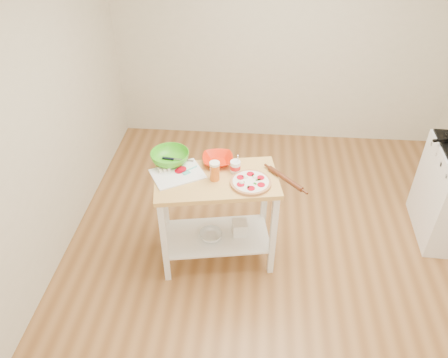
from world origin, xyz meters
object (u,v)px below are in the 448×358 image
cutting_board (177,173)px  green_bowl (170,157)px  prep_island (217,203)px  shelf_glass_bowl (211,235)px  rolling_pin (285,179)px  spatula (189,170)px  pizza (251,182)px  orange_bowl (218,160)px  shelf_bin (240,228)px  knife (173,159)px  yogurt_tub (235,167)px  beer_pint (215,171)px

cutting_board → green_bowl: (-0.08, 0.16, 0.04)m
prep_island → shelf_glass_bowl: (-0.05, -0.04, -0.35)m
green_bowl → rolling_pin: (0.96, -0.18, -0.03)m
spatula → cutting_board: bearing=159.0°
cutting_board → prep_island: bearing=-34.8°
pizza → orange_bowl: 0.39m
shelf_glass_bowl → spatula: bearing=149.5°
orange_bowl → pizza: bearing=-42.9°
cutting_board → shelf_bin: cutting_board is taller
green_bowl → shelf_glass_bowl: size_ratio=1.57×
knife → prep_island: bearing=-21.7°
rolling_pin → shelf_bin: rolling_pin is taller
cutting_board → yogurt_tub: bearing=-21.1°
prep_island → knife: bearing=150.8°
cutting_board → shelf_glass_bowl: bearing=-43.4°
pizza → spatula: size_ratio=2.37×
shelf_glass_bowl → shelf_bin: bearing=19.2°
cutting_board → shelf_glass_bowl: size_ratio=2.42×
yogurt_tub → shelf_bin: (0.05, -0.05, -0.63)m
prep_island → rolling_pin: 0.62m
orange_bowl → shelf_bin: orange_bowl is taller
knife → spatula: bearing=-35.8°
beer_pint → green_bowl: bearing=152.9°
prep_island → pizza: pizza is taller
shelf_bin → cutting_board: bearing=-177.8°
green_bowl → spatula: bearing=-34.3°
orange_bowl → green_bowl: 0.40m
pizza → green_bowl: size_ratio=1.01×
pizza → shelf_bin: size_ratio=2.52×
green_bowl → yogurt_tub: 0.56m
cutting_board → green_bowl: size_ratio=1.54×
shelf_glass_bowl → shelf_bin: shelf_bin is taller
spatula → shelf_bin: size_ratio=1.07×
yogurt_tub → rolling_pin: size_ratio=0.50×
rolling_pin → shelf_glass_bowl: rolling_pin is taller
knife → orange_bowl: orange_bowl is taller
cutting_board → knife: (-0.06, 0.19, 0.01)m
spatula → knife: bearing=94.1°
prep_island → rolling_pin: rolling_pin is taller
green_bowl → shelf_glass_bowl: (0.36, -0.23, -0.66)m
rolling_pin → shelf_glass_bowl: (-0.60, -0.05, -0.63)m
shelf_bin → spatula: bearing=177.6°
cutting_board → beer_pint: bearing=-37.4°
shelf_bin → orange_bowl: bearing=141.3°
cutting_board → pizza: bearing=-37.1°
knife → yogurt_tub: (0.53, -0.12, 0.03)m
spatula → shelf_bin: 0.73m
cutting_board → green_bowl: 0.19m
spatula → beer_pint: size_ratio=0.84×
pizza → shelf_bin: pizza is taller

